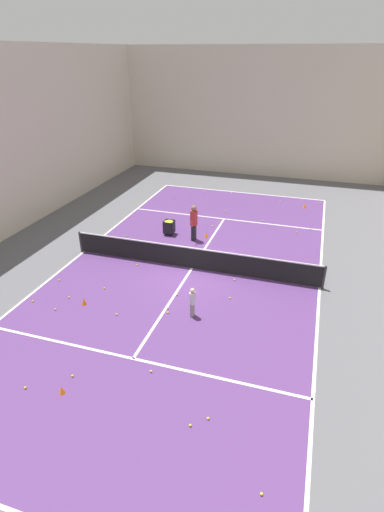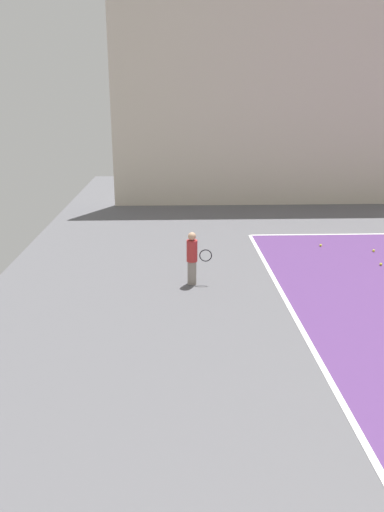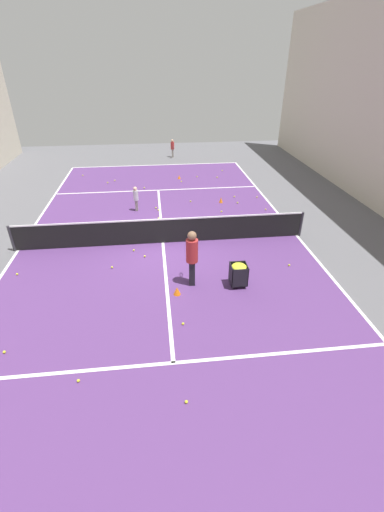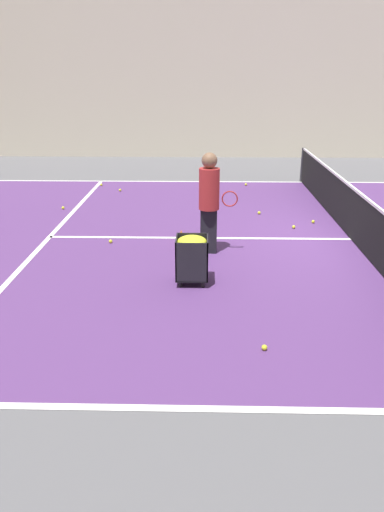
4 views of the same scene
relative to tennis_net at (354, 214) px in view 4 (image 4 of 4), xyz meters
The scene contains 20 objects.
ground_plane 0.51m from the tennis_net, ahead, with size 34.23×34.23×0.00m, color #5B5B60.
court_playing_area 0.51m from the tennis_net, ahead, with size 10.47×21.42×0.00m.
line_sideline_right 5.26m from the tennis_net, ahead, with size 0.10×21.42×0.00m, color white.
line_service_far 5.91m from the tennis_net, 90.00° to the left, with size 10.47×0.10×0.00m, color white.
line_centre_service 0.50m from the tennis_net, ahead, with size 0.10×11.78×0.00m, color white.
hall_enclosure_right 10.44m from the tennis_net, ahead, with size 0.15×30.53×8.65m.
tennis_net is the anchor object (origin of this frame).
coach_at_net 2.93m from the tennis_net, 105.85° to the left, with size 0.38×0.69×1.78m.
ball_cart 3.73m from the tennis_net, 125.46° to the left, with size 0.50×0.49×0.75m.
training_cone_0 3.32m from the tennis_net, 94.96° to the left, with size 0.22×0.22×0.25m, color orange.
tennis_ball_0 4.68m from the tennis_net, 152.61° to the left, with size 0.07×0.07×0.07m, color yellow.
tennis_ball_3 6.49m from the tennis_net, 52.41° to the left, with size 0.07×0.07×0.07m, color yellow.
tennis_ball_4 2.42m from the tennis_net, 42.54° to the left, with size 0.07×0.07×0.07m, color yellow.
tennis_ball_6 1.29m from the tennis_net, 56.10° to the left, with size 0.07×0.07×0.07m, color yellow.
tennis_ball_12 6.54m from the tennis_net, 71.49° to the left, with size 0.07×0.07×0.07m, color yellow.
tennis_ball_15 2.05m from the tennis_net, 13.33° to the right, with size 0.07×0.07×0.07m, color yellow.
tennis_ball_17 1.28m from the tennis_net, 25.91° to the left, with size 0.07×0.07×0.07m, color yellow.
tennis_ball_25 5.05m from the tennis_net, 19.47° to the left, with size 0.07×0.07×0.07m, color yellow.
tennis_ball_26 4.66m from the tennis_net, 94.17° to the left, with size 0.07×0.07×0.07m, color yellow.
tennis_ball_31 7.40m from the tennis_net, 51.43° to the left, with size 0.07×0.07×0.07m, color yellow.
Camera 4 is at (-9.24, 2.87, 3.09)m, focal length 35.00 mm.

